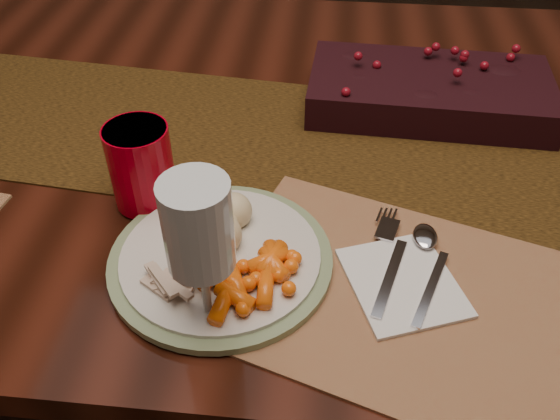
# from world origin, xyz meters

# --- Properties ---
(floor) EXTENTS (5.00, 5.00, 0.00)m
(floor) POSITION_xyz_m (0.00, 0.00, 0.00)
(floor) COLOR black
(floor) RESTS_ON ground
(dining_table) EXTENTS (1.80, 1.00, 0.75)m
(dining_table) POSITION_xyz_m (0.00, 0.00, 0.38)
(dining_table) COLOR black
(dining_table) RESTS_ON floor
(table_runner) EXTENTS (1.69, 0.51, 0.00)m
(table_runner) POSITION_xyz_m (-0.05, -0.04, 0.75)
(table_runner) COLOR black
(table_runner) RESTS_ON dining_table
(centerpiece) EXTENTS (0.39, 0.21, 0.08)m
(centerpiece) POSITION_xyz_m (0.22, 0.07, 0.79)
(centerpiece) COLOR black
(centerpiece) RESTS_ON table_runner
(placemat_main) EXTENTS (0.47, 0.40, 0.00)m
(placemat_main) POSITION_xyz_m (0.16, -0.33, 0.75)
(placemat_main) COLOR brown
(placemat_main) RESTS_ON dining_table
(dinner_plate) EXTENTS (0.33, 0.33, 0.01)m
(dinner_plate) POSITION_xyz_m (-0.05, -0.31, 0.76)
(dinner_plate) COLOR silver
(dinner_plate) RESTS_ON placemat_main
(baby_carrots) EXTENTS (0.13, 0.11, 0.02)m
(baby_carrots) POSITION_xyz_m (-0.01, -0.35, 0.78)
(baby_carrots) COLOR #FF630E
(baby_carrots) RESTS_ON dinner_plate
(mashed_potatoes) EXTENTS (0.09, 0.08, 0.05)m
(mashed_potatoes) POSITION_xyz_m (-0.05, -0.27, 0.79)
(mashed_potatoes) COLOR #C5B588
(mashed_potatoes) RESTS_ON dinner_plate
(turkey_shreds) EXTENTS (0.08, 0.07, 0.02)m
(turkey_shreds) POSITION_xyz_m (-0.09, -0.36, 0.78)
(turkey_shreds) COLOR #B7A698
(turkey_shreds) RESTS_ON dinner_plate
(napkin) EXTENTS (0.16, 0.17, 0.00)m
(napkin) POSITION_xyz_m (0.16, -0.32, 0.76)
(napkin) COLOR white
(napkin) RESTS_ON placemat_main
(fork) EXTENTS (0.07, 0.16, 0.00)m
(fork) POSITION_xyz_m (0.15, -0.30, 0.76)
(fork) COLOR #BDBDBD
(fork) RESTS_ON napkin
(spoon) EXTENTS (0.08, 0.15, 0.00)m
(spoon) POSITION_xyz_m (0.20, -0.30, 0.76)
(spoon) COLOR #B3B3B9
(spoon) RESTS_ON napkin
(red_cup) EXTENTS (0.09, 0.09, 0.11)m
(red_cup) POSITION_xyz_m (-0.17, -0.20, 0.81)
(red_cup) COLOR #9E0011
(red_cup) RESTS_ON placemat_main
(wine_glass) EXTENTS (0.07, 0.07, 0.19)m
(wine_glass) POSITION_xyz_m (-0.05, -0.39, 0.84)
(wine_glass) COLOR #AABED4
(wine_glass) RESTS_ON dining_table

